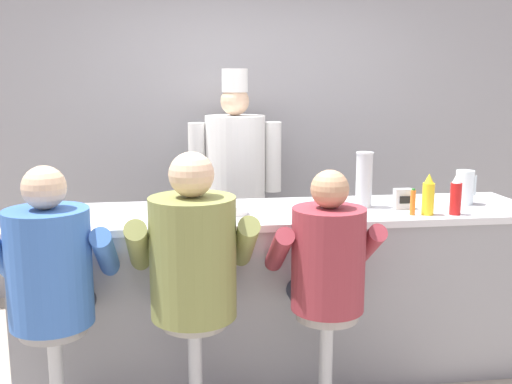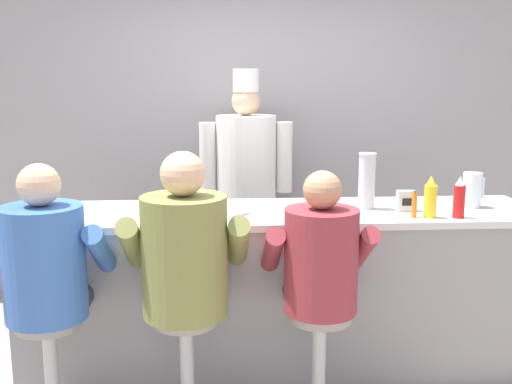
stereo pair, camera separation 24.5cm
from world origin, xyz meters
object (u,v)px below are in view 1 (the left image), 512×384
(hot_sauce_bottle_orange, at_px, (413,202))
(water_pitcher_clear, at_px, (465,187))
(breakfast_plate, at_px, (55,219))
(coffee_mug_blue, at_px, (193,207))
(cup_stack_steel, at_px, (364,180))
(mustard_bottle_yellow, at_px, (428,196))
(cook_in_whites_near, at_px, (235,177))
(cereal_bowl, at_px, (234,210))
(napkin_dispenser_chrome, at_px, (403,199))
(ketchup_bottle_red, at_px, (456,196))
(diner_seated_olive, at_px, (193,263))
(diner_seated_blue, at_px, (51,274))
(diner_seated_maroon, at_px, (326,266))

(hot_sauce_bottle_orange, xyz_separation_m, water_pitcher_clear, (0.44, 0.25, 0.03))
(hot_sauce_bottle_orange, distance_m, breakfast_plate, 2.02)
(coffee_mug_blue, xyz_separation_m, cup_stack_steel, (1.04, 0.05, 0.13))
(breakfast_plate, height_order, cup_stack_steel, cup_stack_steel)
(mustard_bottle_yellow, height_order, cook_in_whites_near, cook_in_whites_near)
(cereal_bowl, bearing_deg, napkin_dispenser_chrome, -0.16)
(cereal_bowl, distance_m, coffee_mug_blue, 0.24)
(ketchup_bottle_red, xyz_separation_m, breakfast_plate, (-2.26, 0.14, -0.10))
(cook_in_whites_near, bearing_deg, diner_seated_olive, -102.78)
(mustard_bottle_yellow, distance_m, cereal_bowl, 1.12)
(cup_stack_steel, relative_size, diner_seated_blue, 0.24)
(ketchup_bottle_red, distance_m, diner_seated_maroon, 0.95)
(ketchup_bottle_red, height_order, cereal_bowl, ketchup_bottle_red)
(diner_seated_blue, bearing_deg, mustard_bottle_yellow, 9.60)
(breakfast_plate, bearing_deg, hot_sauce_bottle_orange, -3.21)
(ketchup_bottle_red, height_order, napkin_dispenser_chrome, ketchup_bottle_red)
(napkin_dispenser_chrome, relative_size, diner_seated_blue, 0.09)
(coffee_mug_blue, bearing_deg, mustard_bottle_yellow, -8.88)
(water_pitcher_clear, bearing_deg, breakfast_plate, -176.75)
(cup_stack_steel, bearing_deg, mustard_bottle_yellow, -40.29)
(breakfast_plate, bearing_deg, mustard_bottle_yellow, -3.20)
(napkin_dispenser_chrome, distance_m, diner_seated_blue, 2.04)
(cereal_bowl, distance_m, napkin_dispenser_chrome, 1.03)
(coffee_mug_blue, distance_m, napkin_dispenser_chrome, 1.26)
(diner_seated_olive, xyz_separation_m, diner_seated_maroon, (0.68, -0.01, -0.05))
(cup_stack_steel, relative_size, cook_in_whites_near, 0.18)
(water_pitcher_clear, xyz_separation_m, cereal_bowl, (-1.46, -0.09, -0.08))
(coffee_mug_blue, relative_size, diner_seated_blue, 0.09)
(coffee_mug_blue, distance_m, cook_in_whites_near, 1.25)
(diner_seated_olive, bearing_deg, water_pitcher_clear, 19.25)
(cup_stack_steel, bearing_deg, cook_in_whites_near, 120.30)
(breakfast_plate, xyz_separation_m, diner_seated_olive, (0.74, -0.46, -0.14))
(ketchup_bottle_red, bearing_deg, diner_seated_maroon, -158.65)
(mustard_bottle_yellow, relative_size, water_pitcher_clear, 1.13)
(breakfast_plate, distance_m, napkin_dispenser_chrome, 2.02)
(diner_seated_blue, xyz_separation_m, diner_seated_maroon, (1.36, -0.00, -0.02))
(ketchup_bottle_red, bearing_deg, coffee_mug_blue, 171.37)
(breakfast_plate, relative_size, cereal_bowl, 1.67)
(mustard_bottle_yellow, bearing_deg, cereal_bowl, 171.18)
(coffee_mug_blue, height_order, diner_seated_blue, diner_seated_blue)
(water_pitcher_clear, xyz_separation_m, diner_seated_blue, (-2.39, -0.60, -0.26))
(hot_sauce_bottle_orange, xyz_separation_m, diner_seated_blue, (-1.95, -0.35, -0.22))
(diner_seated_maroon, bearing_deg, water_pitcher_clear, 30.24)
(cereal_bowl, relative_size, napkin_dispenser_chrome, 1.31)
(mustard_bottle_yellow, height_order, breakfast_plate, mustard_bottle_yellow)
(cup_stack_steel, relative_size, diner_seated_maroon, 0.25)
(diner_seated_blue, relative_size, diner_seated_maroon, 1.04)
(hot_sauce_bottle_orange, relative_size, coffee_mug_blue, 1.24)
(napkin_dispenser_chrome, bearing_deg, ketchup_bottle_red, -37.78)
(ketchup_bottle_red, relative_size, napkin_dispenser_chrome, 1.92)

